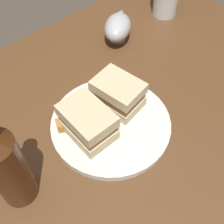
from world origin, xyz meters
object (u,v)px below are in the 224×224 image
object	(u,v)px
sandwich_half_left	(118,94)
gravy_boat	(118,27)
sandwich_half_right	(88,122)
cider_bottle	(5,166)
plate	(111,124)

from	to	relation	value
sandwich_half_left	gravy_boat	distance (m)	0.25
sandwich_half_right	cider_bottle	world-z (taller)	cider_bottle
plate	sandwich_half_left	bearing A→B (deg)	30.40
plate	sandwich_half_left	world-z (taller)	sandwich_half_left
gravy_boat	sandwich_half_right	bearing A→B (deg)	-143.79
sandwich_half_left	sandwich_half_right	size ratio (longest dim) A/B	1.02
sandwich_half_right	sandwich_half_left	bearing A→B (deg)	8.55
sandwich_half_left	gravy_boat	size ratio (longest dim) A/B	0.84
plate	gravy_boat	xyz separation A→B (m)	(0.22, 0.21, 0.04)
sandwich_half_right	gravy_boat	size ratio (longest dim) A/B	0.83
sandwich_half_left	gravy_boat	xyz separation A→B (m)	(0.17, 0.18, -0.01)
sandwich_half_right	gravy_boat	bearing A→B (deg)	36.21
plate	gravy_boat	size ratio (longest dim) A/B	1.94
gravy_boat	sandwich_half_left	bearing A→B (deg)	-133.26
plate	cider_bottle	distance (m)	0.24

